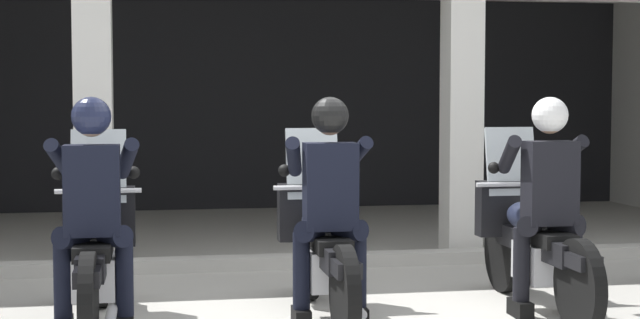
{
  "coord_description": "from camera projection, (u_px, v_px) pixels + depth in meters",
  "views": [
    {
      "loc": [
        -1.19,
        -6.45,
        1.57
      ],
      "look_at": [
        0.0,
        0.31,
        1.13
      ],
      "focal_mm": 52.9,
      "sensor_mm": 36.0,
      "label": 1
    }
  ],
  "objects": [
    {
      "name": "motorcycle_right",
      "position": [
        532.0,
        241.0,
        7.08
      ],
      "size": [
        0.62,
        2.04,
        1.35
      ],
      "rotation": [
        0.0,
        0.0,
        -0.0
      ],
      "color": "black",
      "rests_on": "ground"
    },
    {
      "name": "station_building",
      "position": [
        255.0,
        58.0,
        11.67
      ],
      "size": [
        11.93,
        5.03,
        3.18
      ],
      "color": "black",
      "rests_on": "ground"
    },
    {
      "name": "kerb_strip",
      "position": [
        292.0,
        262.0,
        8.76
      ],
      "size": [
        11.43,
        0.24,
        0.12
      ],
      "primitive_type": "cube",
      "color": "#B7B5AD",
      "rests_on": "ground"
    },
    {
      "name": "police_officer_right",
      "position": [
        548.0,
        187.0,
        6.77
      ],
      "size": [
        0.63,
        0.61,
        1.58
      ],
      "rotation": [
        0.0,
        0.0,
        -0.0
      ],
      "color": "black",
      "rests_on": "ground"
    },
    {
      "name": "police_officer_center",
      "position": [
        329.0,
        190.0,
        6.51
      ],
      "size": [
        0.63,
        0.61,
        1.58
      ],
      "rotation": [
        0.0,
        0.0,
        0.1
      ],
      "color": "black",
      "rests_on": "ground"
    },
    {
      "name": "motorcycle_center",
      "position": [
        322.0,
        247.0,
        6.82
      ],
      "size": [
        0.62,
        2.04,
        1.35
      ],
      "rotation": [
        0.0,
        0.0,
        0.1
      ],
      "color": "black",
      "rests_on": "ground"
    },
    {
      "name": "police_officer_left",
      "position": [
        93.0,
        195.0,
        6.23
      ],
      "size": [
        0.63,
        0.61,
        1.58
      ],
      "rotation": [
        0.0,
        0.0,
        -0.0
      ],
      "color": "black",
      "rests_on": "ground"
    },
    {
      "name": "motorcycle_left",
      "position": [
        96.0,
        253.0,
        6.54
      ],
      "size": [
        0.62,
        2.04,
        1.35
      ],
      "rotation": [
        0.0,
        0.0,
        -0.0
      ],
      "color": "black",
      "rests_on": "ground"
    },
    {
      "name": "ground_plane",
      "position": [
        274.0,
        253.0,
        9.59
      ],
      "size": [
        80.0,
        80.0,
        0.0
      ],
      "primitive_type": "plane",
      "color": "#A8A59E"
    }
  ]
}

